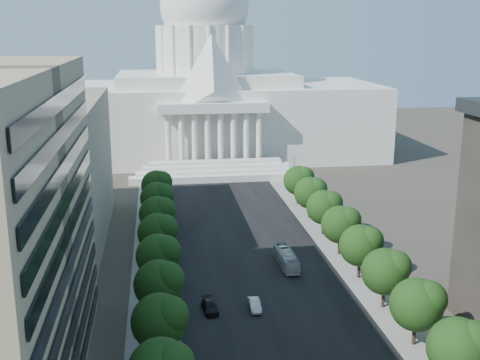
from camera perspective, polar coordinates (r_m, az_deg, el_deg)
name	(u,v)px	position (r m, az deg, el deg)	size (l,w,h in m)	color
road_asphalt	(246,248)	(124.91, 0.57, -6.43)	(30.00, 260.00, 0.01)	black
sidewalk_left	(153,252)	(123.69, -8.23, -6.80)	(8.00, 260.00, 0.02)	gray
sidewalk_right	(335,243)	(128.95, 8.99, -5.94)	(8.00, 260.00, 0.02)	gray
capitol	(206,99)	(212.57, -3.25, 7.69)	(120.00, 56.00, 73.00)	white
office_block_left_far	(8,173)	(132.46, -21.10, 0.58)	(38.00, 52.00, 30.00)	gray
tree_l_d	(162,320)	(82.44, -7.43, -13.03)	(7.79, 7.60, 9.97)	#33261C
tree_l_e	(161,283)	(93.29, -7.53, -9.67)	(7.79, 7.60, 9.97)	#33261C
tree_l_f	(160,255)	(104.39, -7.61, -7.02)	(7.79, 7.60, 9.97)	#33261C
tree_l_g	(159,232)	(115.66, -7.68, -4.88)	(7.79, 7.60, 9.97)	#33261C
tree_l_h	(159,213)	(127.07, -7.73, -3.13)	(7.79, 7.60, 9.97)	#33261C
tree_l_i	(158,198)	(138.58, -7.77, -1.66)	(7.79, 7.60, 9.97)	#33261C
tree_l_j	(158,184)	(150.17, -7.81, -0.42)	(7.79, 7.60, 9.97)	#33261C
tree_r_c	(461,347)	(80.39, 20.26, -14.60)	(7.79, 7.60, 9.97)	#33261C
tree_r_d	(419,303)	(89.89, 16.65, -11.13)	(7.79, 7.60, 9.97)	#33261C
tree_r_e	(387,270)	(99.93, 13.81, -8.31)	(7.79, 7.60, 9.97)	#33261C
tree_r_f	(362,244)	(110.36, 11.52, -6.00)	(7.79, 7.60, 9.97)	#33261C
tree_r_g	(342,223)	(121.08, 9.66, -4.08)	(7.79, 7.60, 9.97)	#33261C
tree_r_h	(325,206)	(132.03, 8.10, -2.48)	(7.79, 7.60, 9.97)	#33261C
tree_r_i	(311,192)	(143.14, 6.79, -1.12)	(7.79, 7.60, 9.97)	#33261C
tree_r_j	(300,180)	(154.38, 5.67, 0.05)	(7.79, 7.60, 9.97)	#33261C
streetlight_b	(476,354)	(80.79, 21.51, -15.08)	(2.61, 0.44, 9.00)	gray
streetlight_c	(396,273)	(100.90, 14.58, -8.52)	(2.61, 0.44, 9.00)	gray
streetlight_d	(348,224)	(122.83, 10.18, -4.15)	(2.61, 0.44, 9.00)	gray
streetlight_e	(315,192)	(145.74, 7.16, -1.11)	(2.61, 0.44, 9.00)	gray
streetlight_f	(292,168)	(169.25, 4.98, 1.10)	(2.61, 0.44, 9.00)	gray
car_silver	(255,305)	(98.68, 1.40, -11.76)	(1.72, 4.93, 1.62)	#AFB2B7
car_dark_b	(210,307)	(98.29, -2.88, -11.91)	(2.20, 5.41, 1.57)	black
city_bus	(286,258)	(115.40, 4.41, -7.42)	(2.63, 11.25, 3.13)	silver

